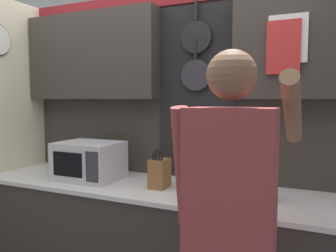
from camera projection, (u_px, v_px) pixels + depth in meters
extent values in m
cube|color=#38332D|center=(145.00, 250.00, 2.37)|extent=(2.47, 0.64, 0.91)
cube|color=white|center=(145.00, 187.00, 2.33)|extent=(2.50, 0.67, 0.03)
cube|color=#38332D|center=(165.00, 144.00, 2.62)|extent=(3.07, 0.04, 2.37)
cube|color=#38332D|center=(91.00, 56.00, 2.73)|extent=(1.21, 0.16, 0.71)
cube|color=#38332D|center=(286.00, 44.00, 2.10)|extent=(0.66, 0.16, 0.71)
cube|color=black|center=(196.00, 91.00, 2.45)|extent=(0.60, 0.01, 1.25)
cylinder|color=black|center=(196.00, 37.00, 2.39)|extent=(0.23, 0.02, 0.23)
cube|color=black|center=(196.00, 11.00, 2.37)|extent=(0.02, 0.02, 0.14)
cylinder|color=#2D2D33|center=(196.00, 75.00, 2.41)|extent=(0.23, 0.02, 0.23)
cube|color=black|center=(196.00, 49.00, 2.39)|extent=(0.02, 0.02, 0.14)
cylinder|color=red|center=(185.00, 142.00, 2.49)|extent=(0.01, 0.01, 0.21)
ellipsoid|color=red|center=(185.00, 157.00, 2.50)|extent=(0.05, 0.01, 0.05)
cylinder|color=silver|center=(195.00, 140.00, 2.45)|extent=(0.01, 0.01, 0.17)
ellipsoid|color=silver|center=(195.00, 153.00, 2.46)|extent=(0.05, 0.01, 0.05)
cylinder|color=black|center=(205.00, 143.00, 2.42)|extent=(0.01, 0.01, 0.22)
ellipsoid|color=black|center=(205.00, 159.00, 2.43)|extent=(0.04, 0.01, 0.03)
cube|color=white|center=(288.00, 39.00, 2.01)|extent=(0.23, 0.02, 0.30)
cube|color=red|center=(283.00, 47.00, 2.01)|extent=(0.20, 0.02, 0.33)
cube|color=silver|center=(89.00, 161.00, 2.48)|extent=(0.47, 0.36, 0.28)
cube|color=black|center=(67.00, 164.00, 2.33)|extent=(0.26, 0.01, 0.18)
cube|color=#333338|center=(92.00, 167.00, 2.25)|extent=(0.10, 0.01, 0.21)
cube|color=brown|center=(160.00, 173.00, 2.24)|extent=(0.11, 0.15, 0.20)
cylinder|color=black|center=(153.00, 156.00, 2.21)|extent=(0.02, 0.03, 0.05)
cylinder|color=black|center=(156.00, 155.00, 2.20)|extent=(0.02, 0.03, 0.08)
cylinder|color=black|center=(159.00, 155.00, 2.20)|extent=(0.02, 0.03, 0.08)
cylinder|color=black|center=(162.00, 155.00, 2.19)|extent=(0.02, 0.03, 0.08)
cylinder|color=white|center=(263.00, 190.00, 1.96)|extent=(0.13, 0.13, 0.13)
cylinder|color=silver|center=(258.00, 170.00, 1.97)|extent=(0.06, 0.05, 0.26)
cylinder|color=tan|center=(267.00, 169.00, 1.93)|extent=(0.06, 0.06, 0.29)
cylinder|color=tan|center=(263.00, 170.00, 1.95)|extent=(0.03, 0.04, 0.27)
cylinder|color=black|center=(264.00, 176.00, 1.96)|extent=(0.04, 0.04, 0.19)
cube|color=#993D3D|center=(230.00, 182.00, 1.42)|extent=(0.38, 0.22, 0.65)
sphere|color=brown|center=(232.00, 75.00, 1.38)|extent=(0.22, 0.22, 0.22)
cylinder|color=#993D3D|center=(183.00, 167.00, 1.54)|extent=(0.08, 0.19, 0.58)
cylinder|color=brown|center=(292.00, 111.00, 1.53)|extent=(0.08, 0.54, 0.36)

